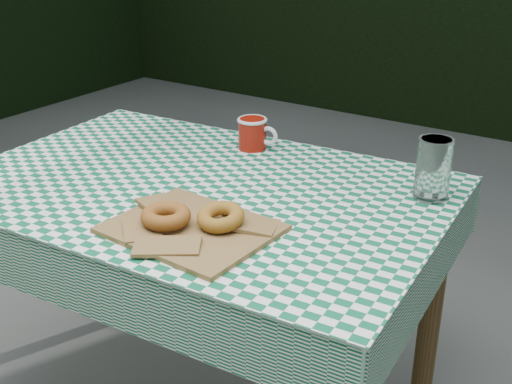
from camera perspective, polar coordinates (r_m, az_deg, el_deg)
ground at (r=2.23m, az=-4.85°, el=-14.76°), size 60.00×60.00×0.00m
table at (r=1.79m, az=-4.74°, el=-10.62°), size 1.23×0.86×0.75m
tablecloth at (r=1.61m, az=-5.19°, el=0.57°), size 1.25×0.88×0.01m
paper_bag at (r=1.37m, az=-5.72°, el=-3.14°), size 0.35×0.29×0.02m
bagel_front at (r=1.37m, az=-7.98°, el=-2.11°), size 0.13×0.13×0.03m
bagel_back at (r=1.36m, az=-3.16°, el=-2.20°), size 0.10×0.10×0.03m
coffee_mug at (r=1.83m, az=-0.33°, el=5.19°), size 0.18×0.18×0.09m
drinking_glass at (r=1.55m, az=15.40°, el=1.99°), size 0.10×0.10×0.15m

